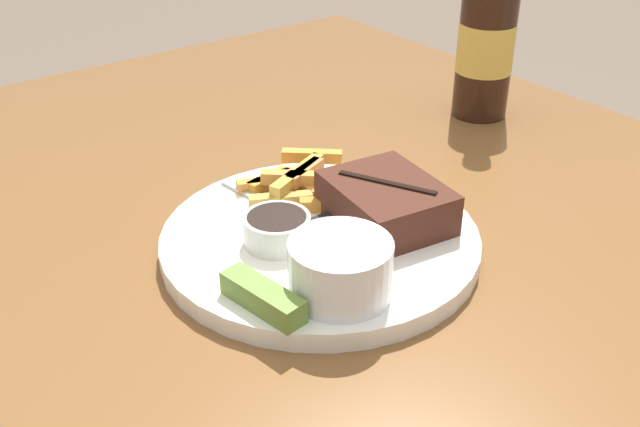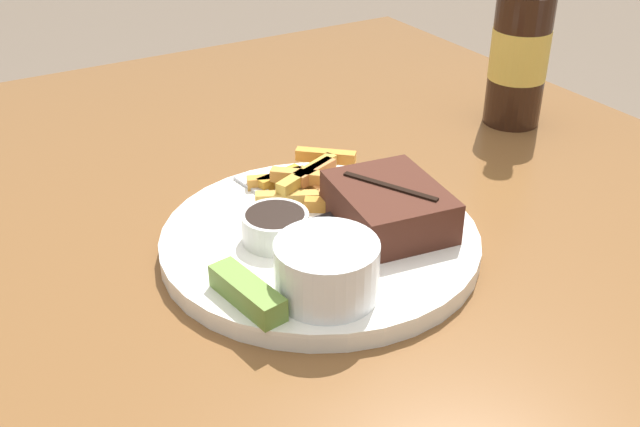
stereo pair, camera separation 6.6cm
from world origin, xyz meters
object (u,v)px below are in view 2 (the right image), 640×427
at_px(steak_portion, 389,206).
at_px(fork_utensil, 272,199).
at_px(beer_bottle, 520,51).
at_px(dinner_plate, 320,241).
at_px(coleslaw_cup, 327,266).
at_px(knife_utensil, 347,216).
at_px(dipping_sauce_cup, 275,226).
at_px(pickle_spear, 247,293).

distance_m(steak_portion, fork_utensil, 0.12).
bearing_deg(beer_bottle, dinner_plate, -69.68).
distance_m(steak_portion, coleslaw_cup, 0.12).
distance_m(steak_portion, beer_bottle, 0.34).
xyz_separation_m(dinner_plate, steak_portion, (0.02, 0.06, 0.03)).
bearing_deg(knife_utensil, coleslaw_cup, -131.94).
relative_size(steak_portion, fork_utensil, 0.90).
xyz_separation_m(dinner_plate, fork_utensil, (-0.07, -0.01, 0.01)).
bearing_deg(beer_bottle, dipping_sauce_cup, -72.81).
distance_m(dinner_plate, dipping_sauce_cup, 0.05).
bearing_deg(pickle_spear, steak_portion, 104.21).
xyz_separation_m(dipping_sauce_cup, pickle_spear, (0.07, -0.06, -0.00)).
relative_size(steak_portion, dipping_sauce_cup, 2.05).
bearing_deg(knife_utensil, beer_bottle, 19.13).
relative_size(dipping_sauce_cup, pickle_spear, 0.75).
bearing_deg(dipping_sauce_cup, pickle_spear, -41.23).
relative_size(pickle_spear, fork_utensil, 0.59).
height_order(steak_portion, pickle_spear, steak_portion).
height_order(pickle_spear, beer_bottle, beer_bottle).
bearing_deg(dinner_plate, steak_portion, 71.52).
distance_m(coleslaw_cup, dipping_sauce_cup, 0.09).
distance_m(dipping_sauce_cup, knife_utensil, 0.07).
bearing_deg(pickle_spear, coleslaw_cup, 70.56).
relative_size(coleslaw_cup, pickle_spear, 1.04).
bearing_deg(knife_utensil, pickle_spear, -154.55).
bearing_deg(fork_utensil, knife_utensil, 25.98).
relative_size(coleslaw_cup, dipping_sauce_cup, 1.39).
bearing_deg(steak_portion, coleslaw_cup, -58.97).
xyz_separation_m(dipping_sauce_cup, beer_bottle, (-0.12, 0.40, 0.06)).
distance_m(dinner_plate, pickle_spear, 0.12).
height_order(dipping_sauce_cup, pickle_spear, dipping_sauce_cup).
distance_m(dinner_plate, beer_bottle, 0.39).
height_order(steak_portion, knife_utensil, steak_portion).
height_order(dinner_plate, pickle_spear, pickle_spear).
xyz_separation_m(coleslaw_cup, beer_bottle, (-0.21, 0.40, 0.05)).
relative_size(dinner_plate, dipping_sauce_cup, 4.86).
bearing_deg(pickle_spear, fork_utensil, 145.83).
bearing_deg(dinner_plate, fork_utensil, -172.70).
bearing_deg(dipping_sauce_cup, knife_utensil, 89.49).
height_order(dipping_sauce_cup, beer_bottle, beer_bottle).
bearing_deg(pickle_spear, knife_utensil, 117.25).
distance_m(dipping_sauce_cup, fork_utensil, 0.07).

